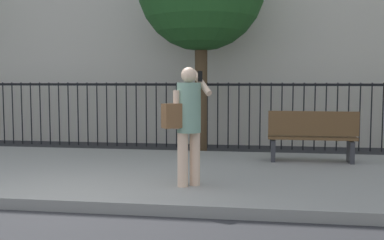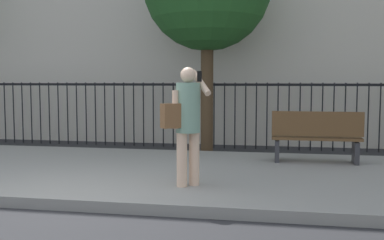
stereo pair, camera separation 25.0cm
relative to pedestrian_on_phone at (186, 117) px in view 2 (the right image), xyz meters
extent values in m
plane|color=#28282B|center=(-1.44, -1.04, -1.13)|extent=(60.00, 60.00, 0.00)
cube|color=gray|center=(-1.44, 1.16, -1.06)|extent=(28.00, 4.40, 0.15)
cube|color=black|center=(-1.44, 4.86, 0.42)|extent=(12.00, 0.04, 0.06)
cylinder|color=black|center=(-5.91, 4.86, -0.33)|extent=(0.03, 0.03, 1.60)
cylinder|color=black|center=(-5.65, 4.86, -0.33)|extent=(0.03, 0.03, 1.60)
cylinder|color=black|center=(-5.40, 4.86, -0.33)|extent=(0.03, 0.03, 1.60)
cylinder|color=black|center=(-5.14, 4.86, -0.33)|extent=(0.03, 0.03, 1.60)
cylinder|color=black|center=(-4.89, 4.86, -0.33)|extent=(0.03, 0.03, 1.60)
cylinder|color=black|center=(-4.63, 4.86, -0.33)|extent=(0.03, 0.03, 1.60)
cylinder|color=black|center=(-4.38, 4.86, -0.33)|extent=(0.03, 0.03, 1.60)
cylinder|color=black|center=(-4.12, 4.86, -0.33)|extent=(0.03, 0.03, 1.60)
cylinder|color=black|center=(-3.87, 4.86, -0.33)|extent=(0.03, 0.03, 1.60)
cylinder|color=black|center=(-3.61, 4.86, -0.33)|extent=(0.03, 0.03, 1.60)
cylinder|color=black|center=(-3.36, 4.86, -0.33)|extent=(0.03, 0.03, 1.60)
cylinder|color=black|center=(-3.10, 4.86, -0.33)|extent=(0.03, 0.03, 1.60)
cylinder|color=black|center=(-2.85, 4.86, -0.33)|extent=(0.03, 0.03, 1.60)
cylinder|color=black|center=(-2.59, 4.86, -0.33)|extent=(0.03, 0.03, 1.60)
cylinder|color=black|center=(-2.34, 4.86, -0.33)|extent=(0.03, 0.03, 1.60)
cylinder|color=black|center=(-2.08, 4.86, -0.33)|extent=(0.03, 0.03, 1.60)
cylinder|color=black|center=(-1.83, 4.86, -0.33)|extent=(0.03, 0.03, 1.60)
cylinder|color=black|center=(-1.57, 4.86, -0.33)|extent=(0.03, 0.03, 1.60)
cylinder|color=black|center=(-1.31, 4.86, -0.33)|extent=(0.03, 0.03, 1.60)
cylinder|color=black|center=(-1.06, 4.86, -0.33)|extent=(0.03, 0.03, 1.60)
cylinder|color=black|center=(-0.80, 4.86, -0.33)|extent=(0.03, 0.03, 1.60)
cylinder|color=black|center=(-0.55, 4.86, -0.33)|extent=(0.03, 0.03, 1.60)
cylinder|color=black|center=(-0.29, 4.86, -0.33)|extent=(0.03, 0.03, 1.60)
cylinder|color=black|center=(-0.04, 4.86, -0.33)|extent=(0.03, 0.03, 1.60)
cylinder|color=black|center=(0.22, 4.86, -0.33)|extent=(0.03, 0.03, 1.60)
cylinder|color=black|center=(0.47, 4.86, -0.33)|extent=(0.03, 0.03, 1.60)
cylinder|color=black|center=(0.73, 4.86, -0.33)|extent=(0.03, 0.03, 1.60)
cylinder|color=black|center=(0.98, 4.86, -0.33)|extent=(0.03, 0.03, 1.60)
cylinder|color=black|center=(1.24, 4.86, -0.33)|extent=(0.03, 0.03, 1.60)
cylinder|color=black|center=(1.49, 4.86, -0.33)|extent=(0.03, 0.03, 1.60)
cylinder|color=black|center=(1.75, 4.86, -0.33)|extent=(0.03, 0.03, 1.60)
cylinder|color=black|center=(2.00, 4.86, -0.33)|extent=(0.03, 0.03, 1.60)
cylinder|color=black|center=(2.26, 4.86, -0.33)|extent=(0.03, 0.03, 1.60)
cylinder|color=black|center=(2.52, 4.86, -0.33)|extent=(0.03, 0.03, 1.60)
cylinder|color=black|center=(2.77, 4.86, -0.33)|extent=(0.03, 0.03, 1.60)
cylinder|color=black|center=(3.03, 4.86, -0.33)|extent=(0.03, 0.03, 1.60)
cylinder|color=black|center=(3.28, 4.86, -0.33)|extent=(0.03, 0.03, 1.60)
cylinder|color=black|center=(3.54, 4.86, -0.33)|extent=(0.03, 0.03, 1.60)
cylinder|color=beige|center=(0.10, 0.08, -0.60)|extent=(0.15, 0.15, 0.77)
cylinder|color=beige|center=(-0.06, -0.05, -0.60)|extent=(0.15, 0.15, 0.77)
cylinder|color=gray|center=(0.02, 0.02, 0.14)|extent=(0.48, 0.48, 0.70)
sphere|color=beige|center=(0.02, 0.02, 0.60)|extent=(0.22, 0.22, 0.22)
cylinder|color=beige|center=(0.18, 0.14, 0.49)|extent=(0.38, 0.44, 0.38)
cylinder|color=beige|center=(-0.13, -0.11, 0.12)|extent=(0.09, 0.09, 0.54)
cube|color=black|center=(0.17, 0.07, 0.58)|extent=(0.06, 0.05, 0.15)
cube|color=brown|center=(-0.18, -0.15, 0.03)|extent=(0.32, 0.30, 0.34)
cube|color=brown|center=(1.95, 2.35, -0.53)|extent=(1.60, 0.45, 0.05)
cube|color=brown|center=(1.95, 2.15, -0.25)|extent=(1.60, 0.06, 0.44)
cube|color=#333338|center=(1.25, 2.35, -0.78)|extent=(0.08, 0.41, 0.40)
cube|color=#333338|center=(2.65, 2.35, -0.78)|extent=(0.08, 0.41, 0.40)
cylinder|color=#4C3823|center=(-0.34, 4.05, 0.34)|extent=(0.28, 0.28, 2.95)
camera|label=1|loc=(1.06, -6.54, 0.53)|focal=44.09mm
camera|label=2|loc=(1.31, -6.49, 0.53)|focal=44.09mm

